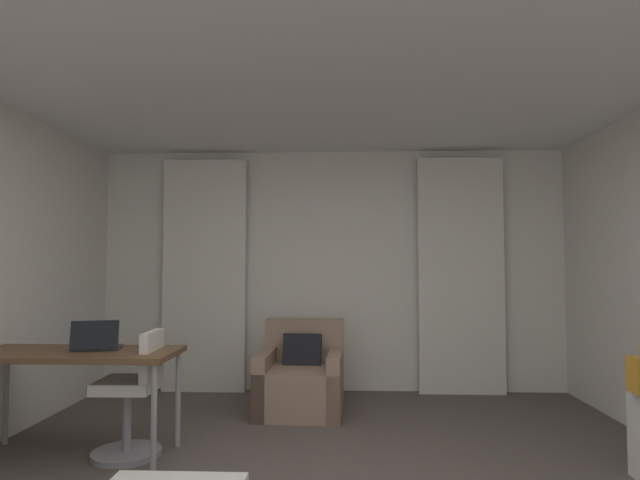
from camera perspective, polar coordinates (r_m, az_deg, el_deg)
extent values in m
cube|color=silver|center=(5.76, 1.26, -3.26)|extent=(5.12, 0.06, 2.60)
cube|color=white|center=(3.02, 0.10, 22.31)|extent=(5.12, 6.12, 0.06)
cube|color=silver|center=(5.82, -12.44, -3.68)|extent=(0.90, 0.06, 2.50)
cube|color=silver|center=(5.78, 15.04, -3.66)|extent=(0.90, 0.06, 2.50)
cube|color=#997A66|center=(5.02, -2.13, -15.90)|extent=(0.79, 0.83, 0.42)
cube|color=#997A66|center=(5.27, -1.69, -10.73)|extent=(0.77, 0.17, 0.41)
cube|color=#997A66|center=(4.98, 1.69, -15.18)|extent=(0.15, 0.80, 0.56)
cube|color=#997A66|center=(5.05, -5.88, -14.99)|extent=(0.15, 0.80, 0.56)
cube|color=black|center=(5.08, -1.96, -12.20)|extent=(0.37, 0.22, 0.37)
cube|color=brown|center=(4.19, -25.00, -11.11)|extent=(1.42, 0.61, 0.04)
cylinder|color=#99999E|center=(4.79, -30.91, -14.39)|extent=(0.04, 0.04, 0.70)
cylinder|color=#99999E|center=(4.24, -15.16, -16.28)|extent=(0.04, 0.04, 0.70)
cylinder|color=#99999E|center=(3.78, -17.59, -17.96)|extent=(0.04, 0.04, 0.70)
cylinder|color=gray|center=(4.18, -20.20, -18.16)|extent=(0.06, 0.06, 0.46)
cylinder|color=gray|center=(4.24, -20.25, -20.89)|extent=(0.48, 0.48, 0.04)
cube|color=silver|center=(4.11, -20.14, -14.53)|extent=(0.41, 0.41, 0.08)
cube|color=silver|center=(4.02, -17.77, -11.81)|extent=(0.07, 0.36, 0.34)
cube|color=#2D2D33|center=(4.19, -22.99, -10.74)|extent=(0.36, 0.29, 0.02)
cube|color=black|center=(4.07, -23.26, -9.43)|extent=(0.32, 0.13, 0.20)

